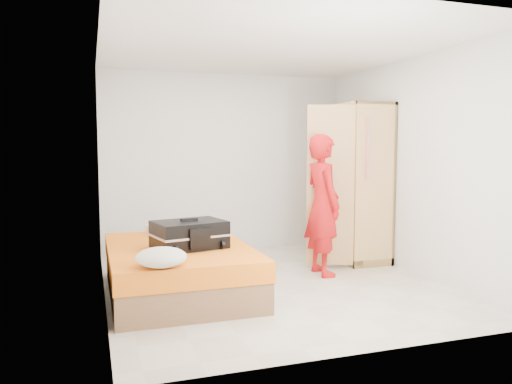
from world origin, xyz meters
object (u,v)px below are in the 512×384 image
object	(u,v)px
suitcase	(189,235)
wardrobe	(350,186)
round_cushion	(161,257)
person	(323,205)
bed	(179,269)

from	to	relation	value
suitcase	wardrobe	bearing A→B (deg)	9.82
wardrobe	round_cushion	xyz separation A→B (m)	(-2.80, -1.74, -0.41)
wardrobe	round_cushion	size ratio (longest dim) A/B	4.76
person	round_cushion	bearing A→B (deg)	116.85
suitcase	round_cushion	world-z (taller)	suitcase
suitcase	round_cushion	size ratio (longest dim) A/B	1.83
person	bed	bearing A→B (deg)	96.08
bed	wardrobe	size ratio (longest dim) A/B	0.96
bed	person	size ratio (longest dim) A/B	1.20
person	suitcase	size ratio (longest dim) A/B	2.08
bed	person	xyz separation A→B (m)	(1.77, 0.22, 0.59)
wardrobe	suitcase	xyz separation A→B (m)	(-2.41, -1.01, -0.36)
bed	suitcase	bearing A→B (deg)	-57.17
wardrobe	person	distance (m)	0.99
wardrobe	suitcase	world-z (taller)	wardrobe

